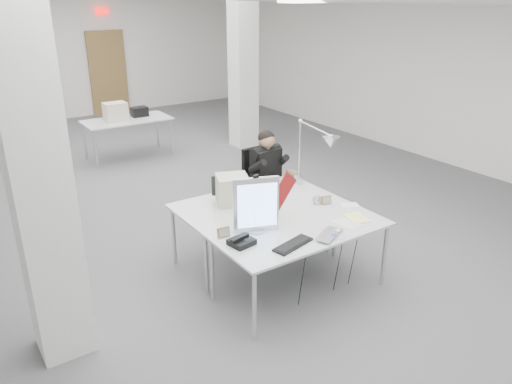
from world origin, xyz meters
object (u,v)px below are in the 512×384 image
at_px(monitor, 256,205).
at_px(desk_phone, 242,242).
at_px(laptop, 334,236).
at_px(bankers_lamp, 269,201).
at_px(seated_person, 267,163).
at_px(office_chair, 264,187).
at_px(architect_lamp, 313,154).
at_px(desk_main, 302,230).
at_px(beige_monitor, 232,190).

relative_size(monitor, desk_phone, 2.57).
distance_m(laptop, bankers_lamp, 0.81).
distance_m(bankers_lamp, desk_phone, 0.71).
relative_size(seated_person, bankers_lamp, 2.58).
distance_m(office_chair, architect_lamp, 1.06).
bearing_deg(architect_lamp, bankers_lamp, -175.16).
bearing_deg(desk_main, architect_lamp, 45.14).
xyz_separation_m(desk_main, bankers_lamp, (-0.11, 0.42, 0.19)).
relative_size(monitor, laptop, 1.52).
relative_size(bankers_lamp, beige_monitor, 1.03).
xyz_separation_m(desk_main, seated_person, (0.65, 1.54, 0.16)).
bearing_deg(beige_monitor, laptop, -52.19).
xyz_separation_m(seated_person, laptop, (-0.52, -1.88, -0.13)).
xyz_separation_m(beige_monitor, architect_lamp, (1.01, -0.18, 0.29)).
bearing_deg(laptop, desk_main, 84.21).
xyz_separation_m(monitor, laptop, (0.55, -0.56, -0.27)).
height_order(seated_person, desk_phone, seated_person).
height_order(seated_person, architect_lamp, architect_lamp).
distance_m(monitor, laptop, 0.82).
bearing_deg(architect_lamp, seated_person, 81.81).
distance_m(bankers_lamp, beige_monitor, 0.55).
bearing_deg(seated_person, bankers_lamp, -128.29).
xyz_separation_m(seated_person, monitor, (-1.06, -1.33, 0.14)).
xyz_separation_m(monitor, architect_lamp, (1.18, 0.55, 0.17)).
distance_m(seated_person, monitor, 1.70).
bearing_deg(desk_main, desk_phone, 175.95).
xyz_separation_m(office_chair, beige_monitor, (-0.89, -0.64, 0.36)).
bearing_deg(desk_phone, beige_monitor, 54.29).
distance_m(office_chair, laptop, 2.01).
bearing_deg(seated_person, beige_monitor, -150.76).
bearing_deg(seated_person, laptop, -109.69).
height_order(seated_person, laptop, seated_person).
distance_m(desk_main, laptop, 0.36).
relative_size(monitor, beige_monitor, 1.64).
relative_size(office_chair, laptop, 2.99).
distance_m(desk_main, monitor, 0.55).
distance_m(office_chair, monitor, 1.80).
height_order(desk_phone, beige_monitor, beige_monitor).
bearing_deg(office_chair, desk_main, -116.45).
relative_size(office_chair, desk_phone, 5.04).
height_order(desk_main, laptop, laptop).
relative_size(monitor, architect_lamp, 0.62).
bearing_deg(laptop, beige_monitor, 78.95).
relative_size(beige_monitor, architect_lamp, 0.38).
distance_m(desk_main, desk_phone, 0.70).
bearing_deg(desk_main, office_chair, 67.86).
xyz_separation_m(desk_main, monitor, (-0.41, 0.22, 0.30)).
relative_size(seated_person, beige_monitor, 2.64).
bearing_deg(desk_main, beige_monitor, 104.09).
height_order(desk_main, architect_lamp, architect_lamp).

